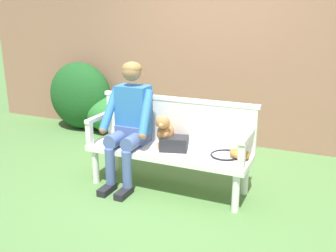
% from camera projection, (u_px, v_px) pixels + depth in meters
% --- Properties ---
extents(ground_plane, '(40.00, 40.00, 0.00)m').
position_uv_depth(ground_plane, '(168.00, 188.00, 3.97)').
color(ground_plane, '#4C753D').
extents(brick_garden_fence, '(8.00, 0.30, 2.72)m').
position_uv_depth(brick_garden_fence, '(221.00, 45.00, 5.19)').
color(brick_garden_fence, '#936651').
rests_on(brick_garden_fence, ground).
extents(hedge_bush_far_left, '(0.89, 0.73, 0.58)m').
position_uv_depth(hedge_bush_far_left, '(113.00, 114.00, 5.80)').
color(hedge_bush_far_left, '#286B2D').
rests_on(hedge_bush_far_left, ground).
extents(hedge_bush_mid_left, '(1.06, 0.68, 1.06)m').
position_uv_depth(hedge_bush_mid_left, '(81.00, 96.00, 5.92)').
color(hedge_bush_mid_left, '#194C1E').
rests_on(hedge_bush_mid_left, ground).
extents(garden_bench, '(1.70, 0.51, 0.44)m').
position_uv_depth(garden_bench, '(168.00, 154.00, 3.86)').
color(garden_bench, white).
rests_on(garden_bench, ground).
extents(bench_backrest, '(1.74, 0.06, 0.50)m').
position_uv_depth(bench_backrest, '(177.00, 120.00, 3.97)').
color(bench_backrest, white).
rests_on(bench_backrest, garden_bench).
extents(bench_armrest_left_end, '(0.06, 0.51, 0.28)m').
position_uv_depth(bench_armrest_left_end, '(96.00, 124.00, 4.03)').
color(bench_armrest_left_end, white).
rests_on(bench_armrest_left_end, garden_bench).
extents(bench_armrest_right_end, '(0.06, 0.51, 0.28)m').
position_uv_depth(bench_armrest_right_end, '(245.00, 144.00, 3.40)').
color(bench_armrest_right_end, white).
rests_on(bench_armrest_right_end, garden_bench).
extents(person_seated, '(0.56, 0.66, 1.31)m').
position_uv_depth(person_seated, '(130.00, 119.00, 3.92)').
color(person_seated, black).
rests_on(person_seated, ground).
extents(dog_on_bench, '(0.22, 0.37, 0.37)m').
position_uv_depth(dog_on_bench, '(165.00, 131.00, 3.83)').
color(dog_on_bench, '#AD7042').
rests_on(dog_on_bench, garden_bench).
extents(tennis_racket, '(0.44, 0.55, 0.03)m').
position_uv_depth(tennis_racket, '(227.00, 154.00, 3.68)').
color(tennis_racket, black).
rests_on(tennis_racket, garden_bench).
extents(baseball_glove, '(0.28, 0.26, 0.09)m').
position_uv_depth(baseball_glove, '(240.00, 154.00, 3.59)').
color(baseball_glove, '#9E6B2D').
rests_on(baseball_glove, garden_bench).
extents(sports_bag, '(0.32, 0.27, 0.14)m').
position_uv_depth(sports_bag, '(174.00, 143.00, 3.81)').
color(sports_bag, '#232328').
rests_on(sports_bag, garden_bench).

